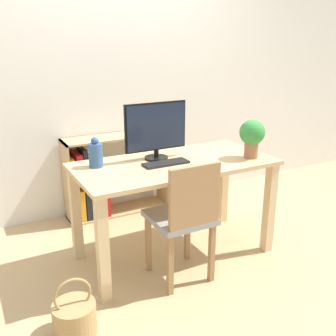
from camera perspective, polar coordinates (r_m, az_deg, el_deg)
ground_plane at (r=3.17m, az=0.88°, el=-12.24°), size 10.00×10.00×0.00m
wall_back at (r=3.77m, az=-7.61°, el=13.41°), size 8.00×0.05×2.60m
desk at (r=2.90m, az=0.93°, el=-1.62°), size 1.46×0.71×0.75m
monitor at (r=2.88m, az=-1.76°, el=5.72°), size 0.49×0.18×0.42m
keyboard at (r=2.81m, az=-0.30°, el=0.71°), size 0.33×0.12×0.02m
vase at (r=2.77m, az=-10.47°, el=2.01°), size 0.10×0.10×0.21m
potted_plant at (r=2.99m, az=12.09°, el=4.69°), size 0.19×0.19×0.29m
chair at (r=2.63m, az=2.37°, el=-7.01°), size 0.40×0.40×0.87m
bookshelf at (r=3.73m, az=-9.90°, el=-2.12°), size 0.99×0.28×0.76m
basket at (r=2.44m, az=-13.40°, el=-20.32°), size 0.25×0.25×0.36m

